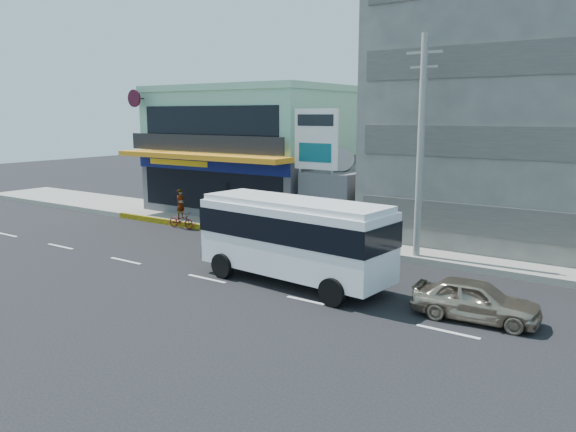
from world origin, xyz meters
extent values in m
plane|color=black|center=(0.00, 0.00, 0.00)|extent=(120.00, 120.00, 0.00)
cube|color=gray|center=(5.00, 9.50, 0.15)|extent=(70.00, 5.00, 0.30)
cube|color=#4B4C51|center=(-8.00, 14.00, 2.00)|extent=(12.00, 10.00, 4.00)
cube|color=#91CEAC|center=(-8.00, 14.00, 6.00)|extent=(12.00, 10.00, 4.00)
cube|color=orange|center=(-8.00, 8.20, 4.15)|extent=(12.40, 1.80, 0.30)
cube|color=navy|center=(-8.00, 8.95, 3.60)|extent=(12.00, 0.12, 0.80)
cube|color=black|center=(-8.00, 8.98, 2.10)|extent=(11.00, 0.06, 2.60)
cube|color=gray|center=(10.00, 15.00, 7.00)|extent=(16.00, 12.00, 14.00)
cube|color=#4B4C51|center=(0.00, 12.00, 1.75)|extent=(3.00, 6.00, 3.50)
cylinder|color=slate|center=(0.00, 11.00, 3.58)|extent=(1.50, 1.50, 0.15)
cylinder|color=gray|center=(-1.50, 9.20, 3.25)|extent=(0.16, 0.16, 6.50)
cylinder|color=gray|center=(0.50, 9.20, 3.25)|extent=(0.16, 0.16, 6.50)
cube|color=white|center=(-0.50, 9.20, 5.30)|extent=(2.60, 0.18, 3.20)
cylinder|color=#999993|center=(6.00, 7.40, 5.00)|extent=(0.30, 0.30, 10.00)
cube|color=#999993|center=(6.00, 7.40, 9.20)|extent=(1.60, 0.12, 0.12)
cube|color=#999993|center=(6.00, 7.40, 8.60)|extent=(1.20, 0.10, 0.10)
cube|color=white|center=(3.27, 1.50, 1.82)|extent=(8.16, 3.18, 2.62)
cube|color=black|center=(3.27, 1.50, 2.33)|extent=(8.22, 3.24, 0.97)
cube|color=white|center=(3.27, 1.50, 3.24)|extent=(7.91, 2.93, 0.23)
cylinder|color=black|center=(0.44, 0.49, 0.51)|extent=(1.05, 0.41, 1.02)
cylinder|color=black|center=(0.66, 2.98, 0.51)|extent=(1.05, 0.41, 1.02)
cylinder|color=black|center=(5.88, 0.02, 0.51)|extent=(1.05, 0.41, 1.02)
cylinder|color=black|center=(6.10, 2.51, 0.51)|extent=(1.05, 0.41, 1.02)
imported|color=tan|center=(10.37, 1.50, 0.69)|extent=(4.14, 1.92, 1.37)
imported|color=#5B0D17|center=(-8.26, 6.80, 0.47)|extent=(1.83, 0.72, 0.94)
imported|color=#66594C|center=(-8.26, 6.80, 1.44)|extent=(0.45, 0.65, 1.73)
camera|label=1|loc=(15.21, -16.28, 6.61)|focal=35.00mm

